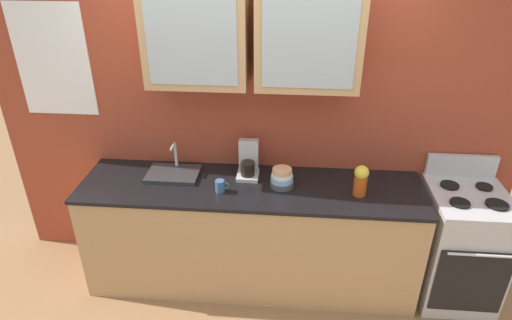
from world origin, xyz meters
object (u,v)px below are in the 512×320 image
(sink_faucet, at_px, (173,173))
(cup_near_sink, at_px, (220,186))
(bowl_stack, at_px, (282,178))
(coffee_maker, at_px, (248,163))
(vase, at_px, (361,180))
(stove_range, at_px, (459,245))

(sink_faucet, distance_m, cup_near_sink, 0.46)
(bowl_stack, height_order, cup_near_sink, bowl_stack)
(sink_faucet, bearing_deg, cup_near_sink, -26.39)
(bowl_stack, xyz_separation_m, cup_near_sink, (-0.45, -0.12, -0.02))
(coffee_maker, bearing_deg, sink_faucet, -174.35)
(vase, xyz_separation_m, cup_near_sink, (-1.03, -0.05, -0.08))
(sink_faucet, relative_size, coffee_maker, 1.41)
(stove_range, xyz_separation_m, bowl_stack, (-1.41, 0.02, 0.53))
(bowl_stack, distance_m, coffee_maker, 0.31)
(stove_range, bearing_deg, bowl_stack, 179.26)
(stove_range, bearing_deg, vase, -176.30)
(sink_faucet, relative_size, bowl_stack, 2.27)
(vase, xyz_separation_m, coffee_maker, (-0.85, 0.22, -0.02))
(sink_faucet, bearing_deg, bowl_stack, -5.74)
(sink_faucet, bearing_deg, coffee_maker, 5.65)
(stove_range, bearing_deg, cup_near_sink, -176.96)
(stove_range, bearing_deg, coffee_maker, 174.42)
(sink_faucet, distance_m, bowl_stack, 0.87)
(coffee_maker, bearing_deg, cup_near_sink, -124.78)
(sink_faucet, xyz_separation_m, coffee_maker, (0.59, 0.06, 0.09))
(stove_range, height_order, cup_near_sink, stove_range)
(stove_range, relative_size, coffee_maker, 3.83)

